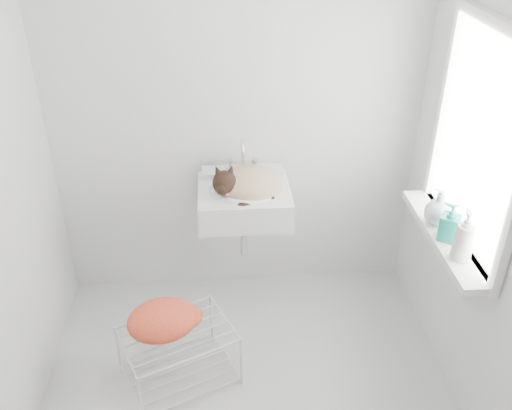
{
  "coord_description": "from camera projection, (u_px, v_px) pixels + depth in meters",
  "views": [
    {
      "loc": [
        -0.12,
        -2.06,
        2.43
      ],
      "look_at": [
        0.08,
        0.5,
        0.88
      ],
      "focal_mm": 39.31,
      "sensor_mm": 36.0,
      "label": 1
    }
  ],
  "objects": [
    {
      "name": "floor",
      "position": [
        249.0,
        393.0,
        3.02
      ],
      "size": [
        2.2,
        2.0,
        0.02
      ],
      "primitive_type": "cube",
      "color": "#B5B5B5",
      "rests_on": "ground"
    },
    {
      "name": "cat",
      "position": [
        247.0,
        184.0,
        3.18
      ],
      "size": [
        0.42,
        0.35,
        0.25
      ],
      "rotation": [
        0.0,
        0.0,
        0.11
      ],
      "color": "#D0B091",
      "rests_on": "sink"
    },
    {
      "name": "window_glass",
      "position": [
        480.0,
        142.0,
        2.57
      ],
      "size": [
        0.01,
        0.8,
        1.0
      ],
      "primitive_type": "cube",
      "color": "white",
      "rests_on": "right_wall"
    },
    {
      "name": "towel",
      "position": [
        163.0,
        327.0,
        2.94
      ],
      "size": [
        0.43,
        0.36,
        0.15
      ],
      "primitive_type": "ellipsoid",
      "rotation": [
        0.0,
        0.0,
        0.28
      ],
      "color": "orange",
      "rests_on": "wire_rack"
    },
    {
      "name": "bottle_b",
      "position": [
        447.0,
        239.0,
        2.78
      ],
      "size": [
        0.13,
        0.12,
        0.2
      ],
      "primitive_type": "imported",
      "rotation": [
        0.0,
        0.0,
        4.1
      ],
      "color": "#178778",
      "rests_on": "windowsill"
    },
    {
      "name": "window_frame",
      "position": [
        477.0,
        142.0,
        2.57
      ],
      "size": [
        0.04,
        0.9,
        1.1
      ],
      "primitive_type": "cube",
      "color": "white",
      "rests_on": "right_wall"
    },
    {
      "name": "faucet",
      "position": [
        242.0,
        153.0,
        3.3
      ],
      "size": [
        0.19,
        0.13,
        0.19
      ],
      "primitive_type": null,
      "color": "silver",
      "rests_on": "sink"
    },
    {
      "name": "windowsill",
      "position": [
        444.0,
        237.0,
        2.83
      ],
      "size": [
        0.16,
        0.88,
        0.04
      ],
      "primitive_type": "cube",
      "color": "white",
      "rests_on": "right_wall"
    },
    {
      "name": "bottle_a",
      "position": [
        459.0,
        258.0,
        2.64
      ],
      "size": [
        0.09,
        0.09,
        0.21
      ],
      "primitive_type": "imported",
      "rotation": [
        0.0,
        0.0,
        3.03
      ],
      "color": "white",
      "rests_on": "windowsill"
    },
    {
      "name": "sink",
      "position": [
        244.0,
        188.0,
        3.22
      ],
      "size": [
        0.53,
        0.46,
        0.21
      ],
      "primitive_type": "cube",
      "color": "white",
      "rests_on": "back_wall"
    },
    {
      "name": "bottle_c",
      "position": [
        436.0,
        222.0,
        2.91
      ],
      "size": [
        0.2,
        0.2,
        0.18
      ],
      "primitive_type": "imported",
      "rotation": [
        0.0,
        0.0,
        3.76
      ],
      "color": "silver",
      "rests_on": "windowsill"
    },
    {
      "name": "right_wall",
      "position": [
        498.0,
        182.0,
        2.45
      ],
      "size": [
        0.02,
        2.0,
        2.5
      ],
      "primitive_type": "cube",
      "color": "silver",
      "rests_on": "ground"
    },
    {
      "name": "back_wall",
      "position": [
        236.0,
        106.0,
        3.23
      ],
      "size": [
        2.2,
        0.02,
        2.5
      ],
      "primitive_type": "cube",
      "color": "silver",
      "rests_on": "ground"
    },
    {
      "name": "wire_rack",
      "position": [
        179.0,
        358.0,
        3.04
      ],
      "size": [
        0.67,
        0.58,
        0.33
      ],
      "primitive_type": "cube",
      "rotation": [
        0.0,
        0.0,
        0.41
      ],
      "color": "silver",
      "rests_on": "floor"
    }
  ]
}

